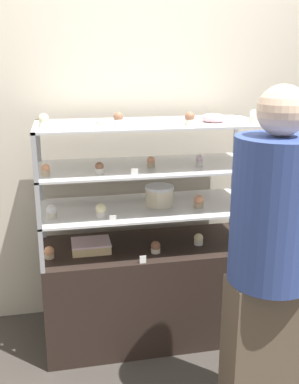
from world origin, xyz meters
TOP-DOWN VIEW (x-y plane):
  - ground_plane at (0.00, 0.00)m, footprint 20.00×20.00m
  - back_wall at (0.00, 0.42)m, footprint 8.00×0.05m
  - display_base at (0.00, 0.00)m, footprint 1.29×0.54m
  - display_riser_lower at (0.00, 0.00)m, footprint 1.29×0.54m
  - display_riser_middle at (0.00, 0.00)m, footprint 1.29×0.54m
  - display_riser_upper at (0.00, 0.00)m, footprint 1.29×0.54m
  - layer_cake_centerpiece at (0.06, 0.01)m, footprint 0.17×0.17m
  - sheet_cake_frosted at (-0.36, -0.02)m, footprint 0.23×0.18m
  - cupcake_0 at (-0.60, -0.08)m, footprint 0.06×0.06m
  - cupcake_1 at (0.01, -0.12)m, footprint 0.06×0.06m
  - cupcake_2 at (0.29, -0.06)m, footprint 0.06×0.06m
  - cupcake_3 at (0.59, -0.12)m, footprint 0.06×0.06m
  - price_tag_0 at (-0.09, -0.25)m, footprint 0.04×0.00m
  - cupcake_4 at (-0.57, -0.09)m, footprint 0.06×0.06m
  - cupcake_5 at (-0.30, -0.13)m, footprint 0.06×0.06m
  - cupcake_6 at (0.28, -0.08)m, footprint 0.06×0.06m
  - cupcake_7 at (0.57, -0.09)m, footprint 0.06×0.06m
  - price_tag_1 at (-0.25, -0.25)m, footprint 0.04×0.00m
  - cupcake_8 at (-0.59, -0.12)m, footprint 0.05×0.05m
  - cupcake_9 at (-0.30, -0.13)m, footprint 0.05×0.05m
  - cupcake_10 at (-0.00, -0.05)m, footprint 0.05×0.05m
  - cupcake_11 at (0.28, -0.06)m, footprint 0.05×0.05m
  - cupcake_12 at (0.60, -0.05)m, footprint 0.05×0.05m
  - price_tag_2 at (-0.13, -0.25)m, footprint 0.04×0.00m
  - cupcake_13 at (-0.58, -0.05)m, footprint 0.05×0.05m
  - cupcake_14 at (-0.18, -0.05)m, footprint 0.05×0.05m
  - cupcake_15 at (0.20, -0.13)m, footprint 0.05×0.05m
  - cupcake_16 at (0.60, -0.08)m, footprint 0.05×0.05m
  - price_tag_3 at (-0.31, -0.25)m, footprint 0.04×0.00m
  - donut_glazed at (0.36, -0.04)m, footprint 0.13×0.13m
  - customer_figure at (0.38, -0.81)m, footprint 0.38×0.38m

SIDE VIEW (x-z plane):
  - ground_plane at x=0.00m, z-range 0.00..0.00m
  - display_base at x=0.00m, z-range 0.00..0.62m
  - price_tag_0 at x=-0.09m, z-range 0.62..0.66m
  - sheet_cake_frosted at x=-0.36m, z-range 0.62..0.67m
  - cupcake_0 at x=-0.60m, z-range 0.61..0.69m
  - cupcake_1 at x=0.01m, z-range 0.61..0.69m
  - cupcake_2 at x=0.29m, z-range 0.61..0.69m
  - cupcake_3 at x=0.59m, z-range 0.61..0.69m
  - display_riser_lower at x=0.00m, z-range 0.73..0.98m
  - customer_figure at x=0.38m, z-range 0.06..1.67m
  - price_tag_1 at x=-0.25m, z-range 0.87..0.91m
  - cupcake_4 at x=-0.57m, z-range 0.86..0.94m
  - cupcake_5 at x=-0.30m, z-range 0.86..0.94m
  - cupcake_6 at x=0.28m, z-range 0.86..0.94m
  - cupcake_7 at x=0.57m, z-range 0.86..0.94m
  - layer_cake_centerpiece at x=0.06m, z-range 0.87..0.98m
  - display_riser_middle at x=0.00m, z-range 0.98..1.22m
  - price_tag_2 at x=-0.13m, z-range 1.11..1.16m
  - cupcake_8 at x=-0.59m, z-range 1.11..1.18m
  - cupcake_9 at x=-0.30m, z-range 1.11..1.18m
  - cupcake_10 at x=0.00m, z-range 1.11..1.18m
  - cupcake_11 at x=0.28m, z-range 1.11..1.18m
  - cupcake_12 at x=0.60m, z-range 1.11..1.18m
  - back_wall at x=0.00m, z-range 0.00..2.60m
  - display_riser_upper at x=0.00m, z-range 1.22..1.47m
  - donut_glazed at x=0.36m, z-range 1.36..1.41m
  - price_tag_3 at x=-0.31m, z-range 1.36..1.41m
  - cupcake_13 at x=-0.58m, z-range 1.36..1.43m
  - cupcake_14 at x=-0.18m, z-range 1.36..1.43m
  - cupcake_15 at x=0.20m, z-range 1.36..1.43m
  - cupcake_16 at x=0.60m, z-range 1.36..1.43m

